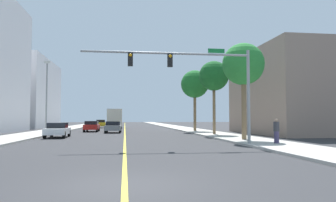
% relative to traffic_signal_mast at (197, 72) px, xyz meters
% --- Properties ---
extents(ground, '(192.00, 192.00, 0.00)m').
position_rel_traffic_signal_mast_xyz_m(ground, '(-4.59, 30.73, -4.74)').
color(ground, '#2D2D30').
extents(sidewalk_left, '(3.98, 168.00, 0.15)m').
position_rel_traffic_signal_mast_xyz_m(sidewalk_left, '(-14.19, 30.73, -4.66)').
color(sidewalk_left, '#B2ADA3').
rests_on(sidewalk_left, ground).
extents(sidewalk_right, '(3.98, 168.00, 0.15)m').
position_rel_traffic_signal_mast_xyz_m(sidewalk_right, '(5.01, 30.73, -4.66)').
color(sidewalk_right, '#B2ADA3').
rests_on(sidewalk_right, ground).
extents(lane_marking_center, '(0.16, 144.00, 0.01)m').
position_rel_traffic_signal_mast_xyz_m(lane_marking_center, '(-4.59, 30.73, -4.73)').
color(lane_marking_center, yellow).
rests_on(lane_marking_center, ground).
extents(building_left_far, '(13.00, 19.94, 12.75)m').
position_rel_traffic_signal_mast_xyz_m(building_left_far, '(-25.21, 43.38, 1.64)').
color(building_left_far, silver).
rests_on(building_left_far, ground).
extents(building_right_near, '(11.97, 15.60, 9.48)m').
position_rel_traffic_signal_mast_xyz_m(building_right_near, '(15.51, 14.38, 0.00)').
color(building_right_near, gray).
rests_on(building_right_near, ground).
extents(traffic_signal_mast, '(10.85, 0.36, 6.15)m').
position_rel_traffic_signal_mast_xyz_m(traffic_signal_mast, '(0.00, 0.00, 0.00)').
color(traffic_signal_mast, gray).
rests_on(traffic_signal_mast, sidewalk_right).
extents(street_lamp, '(0.56, 0.28, 7.59)m').
position_rel_traffic_signal_mast_xyz_m(street_lamp, '(-12.70, 14.57, -0.37)').
color(street_lamp, gray).
rests_on(street_lamp, sidewalk_left).
extents(palm_near, '(3.27, 3.27, 7.49)m').
position_rel_traffic_signal_mast_xyz_m(palm_near, '(4.54, 3.79, 1.20)').
color(palm_near, brown).
rests_on(palm_near, sidewalk_right).
extents(palm_mid, '(3.10, 3.10, 7.60)m').
position_rel_traffic_signal_mast_xyz_m(palm_mid, '(4.59, 12.27, 1.40)').
color(palm_mid, brown).
rests_on(palm_mid, sidewalk_right).
extents(palm_far, '(3.61, 3.61, 7.90)m').
position_rel_traffic_signal_mast_xyz_m(palm_far, '(4.43, 20.75, 1.45)').
color(palm_far, brown).
rests_on(palm_far, sidewalk_right).
extents(car_yellow, '(1.92, 4.00, 1.50)m').
position_rel_traffic_signal_mast_xyz_m(car_yellow, '(-9.02, 40.49, -3.97)').
color(car_yellow, gold).
rests_on(car_yellow, ground).
extents(car_red, '(1.84, 4.59, 1.41)m').
position_rel_traffic_signal_mast_xyz_m(car_red, '(-8.94, 23.53, -3.99)').
color(car_red, red).
rests_on(car_red, ground).
extents(car_white, '(1.96, 4.32, 1.37)m').
position_rel_traffic_signal_mast_xyz_m(car_white, '(-10.72, 10.62, -4.03)').
color(car_white, white).
rests_on(car_white, ground).
extents(car_gray, '(1.98, 3.99, 1.39)m').
position_rel_traffic_signal_mast_xyz_m(car_gray, '(-6.00, 19.76, -4.00)').
color(car_gray, slate).
rests_on(car_gray, ground).
extents(delivery_truck, '(2.46, 8.96, 3.30)m').
position_rel_traffic_signal_mast_xyz_m(delivery_truck, '(-6.28, 35.92, -3.00)').
color(delivery_truck, red).
rests_on(delivery_truck, ground).
extents(pedestrian, '(0.38, 0.38, 1.61)m').
position_rel_traffic_signal_mast_xyz_m(pedestrian, '(5.24, -0.14, -3.79)').
color(pedestrian, '#3F3859').
rests_on(pedestrian, sidewalk_right).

